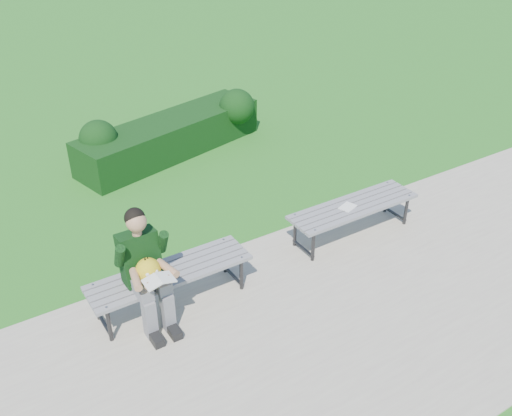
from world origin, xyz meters
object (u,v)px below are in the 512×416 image
object	(u,v)px
hedge	(172,133)
paper_sheet	(348,207)
seated_boy	(145,266)
bench_right	(353,209)
bench_left	(170,275)

from	to	relation	value
hedge	paper_sheet	bearing A→B (deg)	-77.13
hedge	seated_boy	size ratio (longest dim) A/B	2.61
bench_right	seated_boy	world-z (taller)	seated_boy
hedge	bench_right	xyz separation A→B (m)	(0.91, -3.56, 0.06)
bench_left	seated_boy	size ratio (longest dim) A/B	1.37
hedge	paper_sheet	distance (m)	3.65
bench_right	seated_boy	bearing A→B (deg)	-177.97
hedge	bench_right	world-z (taller)	hedge
seated_boy	hedge	bearing A→B (deg)	61.69
hedge	bench_left	world-z (taller)	hedge
bench_right	paper_sheet	world-z (taller)	bench_right
seated_boy	paper_sheet	bearing A→B (deg)	2.10
paper_sheet	hedge	bearing A→B (deg)	102.87
hedge	bench_right	bearing A→B (deg)	-75.61
seated_boy	paper_sheet	world-z (taller)	seated_boy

